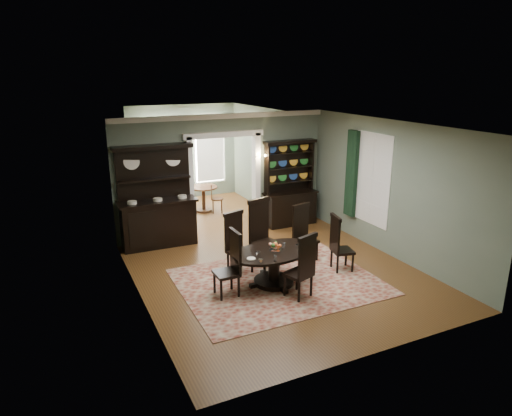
% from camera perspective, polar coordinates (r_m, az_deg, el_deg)
% --- Properties ---
extents(room, '(5.51, 6.01, 3.01)m').
position_cam_1_polar(room, '(8.91, 2.91, 1.02)').
color(room, brown).
rests_on(room, ground).
extents(parlor, '(3.51, 3.50, 3.01)m').
position_cam_1_polar(parlor, '(13.88, -7.89, 6.34)').
color(parlor, brown).
rests_on(parlor, ground).
extents(doorway_trim, '(2.08, 0.25, 2.57)m').
position_cam_1_polar(doorway_trim, '(11.51, -4.06, 4.82)').
color(doorway_trim, white).
rests_on(doorway_trim, floor).
extents(right_window, '(0.15, 1.47, 2.12)m').
position_cam_1_polar(right_window, '(11.07, 13.12, 3.85)').
color(right_window, white).
rests_on(right_window, wall_right).
extents(wall_sconce, '(0.27, 0.21, 0.21)m').
position_cam_1_polar(wall_sconce, '(11.70, 0.56, 6.41)').
color(wall_sconce, gold).
rests_on(wall_sconce, back_wall_right).
extents(rug, '(3.81, 2.99, 0.01)m').
position_cam_1_polar(rug, '(9.12, 2.84, -9.18)').
color(rug, maroon).
rests_on(rug, floor).
extents(dining_table, '(1.92, 1.88, 0.70)m').
position_cam_1_polar(dining_table, '(8.85, 2.26, -6.59)').
color(dining_table, black).
rests_on(dining_table, rug).
extents(centerpiece, '(1.24, 0.80, 0.20)m').
position_cam_1_polar(centerpiece, '(8.70, 2.48, -5.09)').
color(centerpiece, white).
rests_on(centerpiece, dining_table).
extents(chair_far_left, '(0.58, 0.56, 1.27)m').
position_cam_1_polar(chair_far_left, '(9.35, -2.46, -4.09)').
color(chair_far_left, black).
rests_on(chair_far_left, rug).
extents(chair_far_mid, '(0.65, 0.63, 1.45)m').
position_cam_1_polar(chair_far_mid, '(9.60, 0.73, -2.89)').
color(chair_far_mid, black).
rests_on(chair_far_mid, rug).
extents(chair_far_right, '(0.54, 0.52, 1.25)m').
position_cam_1_polar(chair_far_right, '(9.99, 5.90, -2.84)').
color(chair_far_right, black).
rests_on(chair_far_right, rug).
extents(chair_end_left, '(0.44, 0.48, 1.24)m').
position_cam_1_polar(chair_end_left, '(8.39, -3.09, -6.73)').
color(chair_end_left, black).
rests_on(chair_end_left, rug).
extents(chair_end_right, '(0.50, 0.52, 1.20)m').
position_cam_1_polar(chair_end_right, '(9.52, 10.26, -4.19)').
color(chair_end_right, black).
rests_on(chair_end_right, rug).
extents(chair_near, '(0.58, 0.56, 1.25)m').
position_cam_1_polar(chair_near, '(8.27, 5.91, -7.10)').
color(chair_near, black).
rests_on(chair_near, rug).
extents(sideboard, '(1.82, 0.68, 2.38)m').
position_cam_1_polar(sideboard, '(10.94, -12.21, -0.41)').
color(sideboard, black).
rests_on(sideboard, floor).
extents(welsh_dresser, '(1.45, 0.53, 2.27)m').
position_cam_1_polar(welsh_dresser, '(12.23, 4.23, 1.69)').
color(welsh_dresser, black).
rests_on(welsh_dresser, floor).
extents(parlor_table, '(0.81, 0.81, 0.75)m').
position_cam_1_polar(parlor_table, '(13.47, -6.57, 1.59)').
color(parlor_table, '#573218').
rests_on(parlor_table, parlor_floor).
extents(parlor_chair_left, '(0.39, 0.38, 0.91)m').
position_cam_1_polar(parlor_chair_left, '(13.30, -8.61, 1.29)').
color(parlor_chair_left, '#573218').
rests_on(parlor_chair_left, parlor_floor).
extents(parlor_chair_right, '(0.40, 0.39, 0.86)m').
position_cam_1_polar(parlor_chair_right, '(13.36, -5.14, 1.36)').
color(parlor_chair_right, '#573218').
rests_on(parlor_chair_right, parlor_floor).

